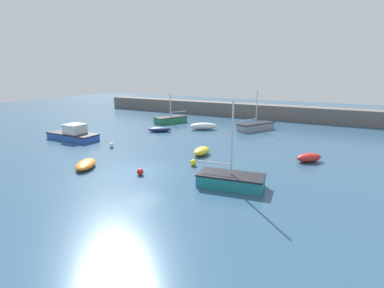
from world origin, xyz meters
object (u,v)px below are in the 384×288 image
(rowboat_white_midwater, at_px, (160,129))
(sailboat_short_mast, at_px, (256,126))
(mooring_buoy_red, at_px, (140,172))
(open_tender_yellow, at_px, (204,126))
(sailboat_twin_hulled, at_px, (171,120))
(sailboat_tall_mast, at_px, (231,180))
(fishing_dinghy_green, at_px, (309,158))
(rowboat_blue_near, at_px, (86,164))
(mooring_buoy_white, at_px, (112,145))
(motorboat_grey_hull, at_px, (73,134))
(dinghy_near_pier, at_px, (202,151))
(mooring_buoy_yellow, at_px, (193,163))

(rowboat_white_midwater, bearing_deg, sailboat_short_mast, 178.60)
(mooring_buoy_red, bearing_deg, open_tender_yellow, 101.56)
(sailboat_twin_hulled, relative_size, rowboat_white_midwater, 1.60)
(sailboat_tall_mast, bearing_deg, fishing_dinghy_green, 57.85)
(open_tender_yellow, bearing_deg, rowboat_blue_near, 53.68)
(rowboat_white_midwater, bearing_deg, mooring_buoy_red, 84.65)
(rowboat_white_midwater, bearing_deg, open_tender_yellow, -172.93)
(rowboat_white_midwater, height_order, mooring_buoy_red, rowboat_white_midwater)
(fishing_dinghy_green, distance_m, open_tender_yellow, 16.29)
(sailboat_twin_hulled, distance_m, rowboat_white_midwater, 6.42)
(sailboat_twin_hulled, height_order, sailboat_short_mast, sailboat_short_mast)
(sailboat_twin_hulled, distance_m, mooring_buoy_white, 15.16)
(sailboat_short_mast, xyz_separation_m, mooring_buoy_red, (-2.37, -20.67, -0.23))
(open_tender_yellow, bearing_deg, mooring_buoy_red, 68.84)
(motorboat_grey_hull, height_order, mooring_buoy_red, motorboat_grey_hull)
(motorboat_grey_hull, bearing_deg, open_tender_yellow, -129.18)
(rowboat_white_midwater, bearing_deg, sailboat_tall_mast, 103.57)
(dinghy_near_pier, xyz_separation_m, mooring_buoy_white, (-9.01, -1.95, -0.11))
(fishing_dinghy_green, bearing_deg, dinghy_near_pier, 149.92)
(fishing_dinghy_green, relative_size, mooring_buoy_white, 4.90)
(sailboat_tall_mast, distance_m, mooring_buoy_yellow, 5.05)
(dinghy_near_pier, height_order, rowboat_blue_near, dinghy_near_pier)
(fishing_dinghy_green, height_order, mooring_buoy_red, fishing_dinghy_green)
(dinghy_near_pier, bearing_deg, rowboat_white_midwater, 50.44)
(rowboat_white_midwater, xyz_separation_m, open_tender_yellow, (4.23, 3.78, 0.15))
(fishing_dinghy_green, distance_m, dinghy_near_pier, 9.15)
(rowboat_white_midwater, bearing_deg, sailboat_twin_hulled, -104.53)
(sailboat_short_mast, distance_m, mooring_buoy_red, 20.80)
(mooring_buoy_yellow, bearing_deg, sailboat_twin_hulled, 127.56)
(mooring_buoy_yellow, xyz_separation_m, mooring_buoy_white, (-9.87, 1.26, -0.02))
(sailboat_short_mast, bearing_deg, mooring_buoy_red, -159.17)
(mooring_buoy_yellow, bearing_deg, sailboat_short_mast, 90.06)
(open_tender_yellow, bearing_deg, mooring_buoy_white, 40.35)
(fishing_dinghy_green, xyz_separation_m, rowboat_white_midwater, (-18.21, 4.59, -0.07))
(rowboat_blue_near, relative_size, open_tender_yellow, 0.85)
(sailboat_twin_hulled, bearing_deg, rowboat_blue_near, 39.56)
(sailboat_twin_hulled, xyz_separation_m, mooring_buoy_yellow, (12.46, -16.20, -0.21))
(mooring_buoy_yellow, bearing_deg, rowboat_white_midwater, 135.18)
(motorboat_grey_hull, bearing_deg, rowboat_white_midwater, -124.40)
(motorboat_grey_hull, xyz_separation_m, sailboat_short_mast, (15.99, 15.00, -0.14))
(dinghy_near_pier, xyz_separation_m, motorboat_grey_hull, (-15.14, -1.31, 0.27))
(dinghy_near_pier, distance_m, sailboat_short_mast, 13.72)
(motorboat_grey_hull, relative_size, mooring_buoy_red, 12.45)
(rowboat_blue_near, relative_size, sailboat_short_mast, 0.56)
(motorboat_grey_hull, xyz_separation_m, open_tender_yellow, (10.00, 12.06, -0.18))
(open_tender_yellow, relative_size, mooring_buoy_white, 7.61)
(dinghy_near_pier, xyz_separation_m, sailboat_tall_mast, (5.11, -5.93, 0.12))
(dinghy_near_pier, relative_size, mooring_buoy_red, 4.82)
(dinghy_near_pier, distance_m, mooring_buoy_yellow, 3.32)
(motorboat_grey_hull, xyz_separation_m, mooring_buoy_white, (6.13, -0.64, -0.38))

